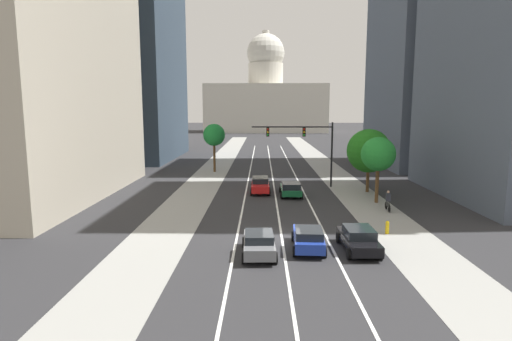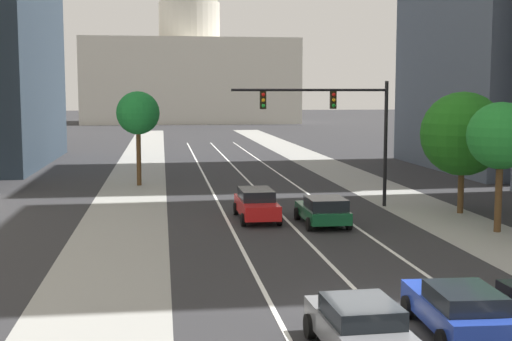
# 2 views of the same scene
# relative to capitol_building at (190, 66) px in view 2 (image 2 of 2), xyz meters

# --- Properties ---
(ground_plane) EXTENTS (400.00, 400.00, 0.00)m
(ground_plane) POSITION_rel_capitol_building_xyz_m (0.00, -92.46, -12.03)
(ground_plane) COLOR #2B2B2D
(sidewalk_left) EXTENTS (4.31, 130.00, 0.01)m
(sidewalk_left) POSITION_rel_capitol_building_xyz_m (-8.09, -97.46, -12.02)
(sidewalk_left) COLOR gray
(sidewalk_left) RESTS_ON ground
(sidewalk_right) EXTENTS (4.31, 130.00, 0.01)m
(sidewalk_right) POSITION_rel_capitol_building_xyz_m (8.09, -97.46, -12.02)
(sidewalk_right) COLOR gray
(sidewalk_right) RESTS_ON ground
(lane_stripe_left) EXTENTS (0.16, 90.00, 0.01)m
(lane_stripe_left) POSITION_rel_capitol_building_xyz_m (-2.97, -107.46, -12.02)
(lane_stripe_left) COLOR white
(lane_stripe_left) RESTS_ON ground
(lane_stripe_center) EXTENTS (0.16, 90.00, 0.01)m
(lane_stripe_center) POSITION_rel_capitol_building_xyz_m (0.00, -107.46, -12.02)
(lane_stripe_center) COLOR white
(lane_stripe_center) RESTS_ON ground
(lane_stripe_right) EXTENTS (0.16, 90.00, 0.01)m
(lane_stripe_right) POSITION_rel_capitol_building_xyz_m (2.97, -107.46, -12.02)
(lane_stripe_right) COLOR white
(lane_stripe_right) RESTS_ON ground
(capitol_building) EXTENTS (44.53, 23.45, 37.30)m
(capitol_building) POSITION_rel_capitol_building_xyz_m (0.00, 0.00, 0.00)
(capitol_building) COLOR beige
(capitol_building) RESTS_ON ground
(car_red) EXTENTS (2.00, 4.75, 1.54)m
(car_red) POSITION_rel_capitol_building_xyz_m (-1.49, -117.39, -11.22)
(car_red) COLOR red
(car_red) RESTS_ON ground
(car_gray) EXTENTS (2.08, 4.11, 1.41)m
(car_gray) POSITION_rel_capitol_building_xyz_m (-1.48, -135.91, -11.29)
(car_gray) COLOR slate
(car_gray) RESTS_ON ground
(car_blue) EXTENTS (2.09, 4.27, 1.40)m
(car_blue) POSITION_rel_capitol_building_xyz_m (1.48, -134.88, -11.29)
(car_blue) COLOR #1E389E
(car_blue) RESTS_ON ground
(car_green) EXTENTS (2.12, 4.19, 1.44)m
(car_green) POSITION_rel_capitol_building_xyz_m (1.49, -119.40, -11.28)
(car_green) COLOR #14512D
(car_green) RESTS_ON ground
(traffic_signal_mast) EXTENTS (8.77, 0.39, 7.03)m
(traffic_signal_mast) POSITION_rel_capitol_building_xyz_m (3.51, -114.22, -6.94)
(traffic_signal_mast) COLOR black
(traffic_signal_mast) RESTS_ON ground
(street_tree_mid_right) EXTENTS (3.07, 3.07, 5.98)m
(street_tree_mid_right) POSITION_rel_capitol_building_xyz_m (9.09, -121.98, -7.62)
(street_tree_mid_right) COLOR #51381E
(street_tree_mid_right) RESTS_ON ground
(street_tree_near_right) EXTENTS (4.42, 4.42, 6.44)m
(street_tree_near_right) POSITION_rel_capitol_building_xyz_m (9.51, -116.97, -7.81)
(street_tree_near_right) COLOR #51381E
(street_tree_near_right) RESTS_ON ground
(street_tree_mid_left) EXTENTS (2.96, 2.96, 6.49)m
(street_tree_mid_left) POSITION_rel_capitol_building_xyz_m (-7.76, -103.33, -7.06)
(street_tree_mid_left) COLOR #51381E
(street_tree_mid_left) RESTS_ON ground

